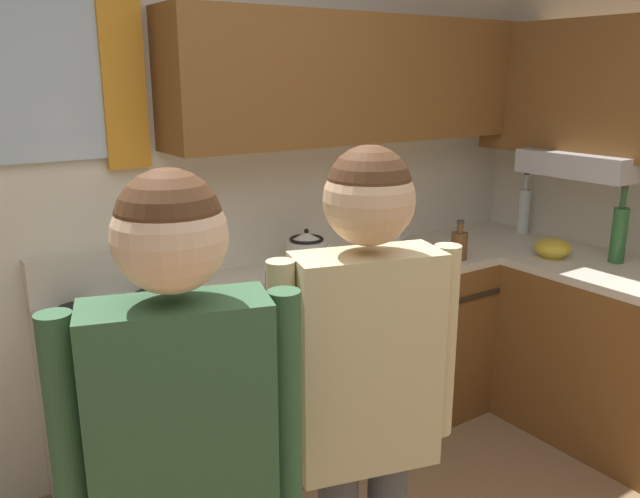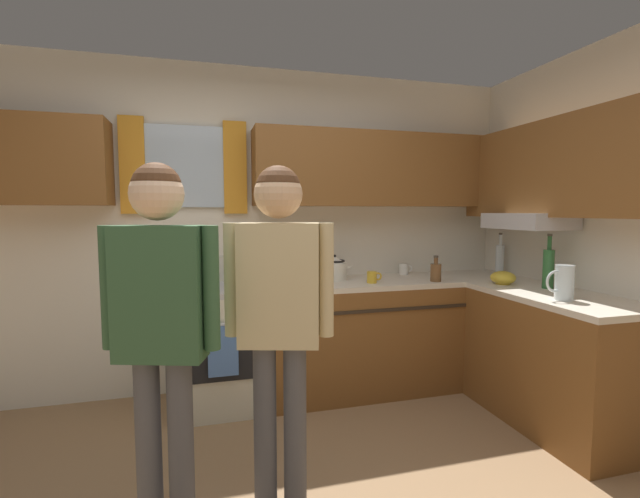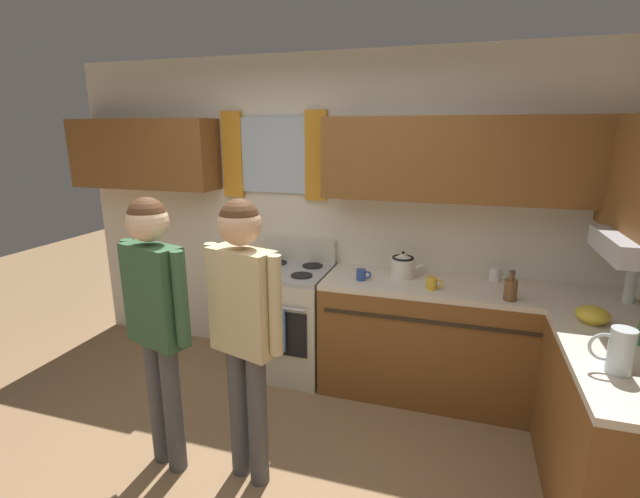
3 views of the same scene
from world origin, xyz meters
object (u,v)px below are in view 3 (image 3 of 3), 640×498
mug_cobalt_blue (362,275)px  adult_left (156,305)px  stove_oven (290,318)px  bottle_squat_brown (511,289)px  bottle_tall_clear (631,282)px  mug_ceramic_white (496,274)px  mixing_bowl (593,315)px  stovetop_kettle (403,265)px  adult_in_plaid (244,312)px  water_pitcher (619,351)px  mug_mustard_yellow (432,283)px

mug_cobalt_blue → adult_left: (-0.92, -1.20, 0.10)m
stove_oven → bottle_squat_brown: (1.66, -0.21, 0.51)m
bottle_tall_clear → mug_ceramic_white: bearing=164.5°
mixing_bowl → mug_ceramic_white: bearing=126.8°
mixing_bowl → mug_cobalt_blue: bearing=166.1°
stove_oven → stovetop_kettle: stovetop_kettle is taller
stovetop_kettle → adult_in_plaid: 1.49m
adult_left → adult_in_plaid: bearing=5.3°
mug_cobalt_blue → adult_in_plaid: 1.23m
water_pitcher → adult_left: bearing=-174.4°
stove_oven → water_pitcher: bearing=-27.5°
stove_oven → stovetop_kettle: (0.91, 0.07, 0.53)m
bottle_tall_clear → stovetop_kettle: (-1.49, 0.09, -0.05)m
stovetop_kettle → bottle_squat_brown: bearing=-20.8°
bottle_tall_clear → stovetop_kettle: size_ratio=1.34×
adult_left → adult_in_plaid: size_ratio=1.00×
stove_oven → mug_cobalt_blue: 0.79m
stove_oven → adult_left: size_ratio=0.66×
bottle_squat_brown → mixing_bowl: 0.50m
mug_mustard_yellow → stove_oven: bearing=172.6°
mug_mustard_yellow → adult_in_plaid: bearing=-129.9°
bottle_squat_brown → bottle_tall_clear: (0.74, 0.19, 0.06)m
mixing_bowl → adult_left: 2.53m
stove_oven → adult_in_plaid: 1.40m
mug_ceramic_white → stove_oven: bearing=-172.8°
mixing_bowl → bottle_tall_clear: bearing=54.9°
mug_cobalt_blue → adult_left: 1.52m
stovetop_kettle → adult_left: 1.83m
water_pitcher → adult_in_plaid: 1.84m
water_pitcher → adult_left: (-2.35, -0.23, 0.03)m
stovetop_kettle → stove_oven: bearing=-175.5°
water_pitcher → mixing_bowl: (0.04, 0.61, -0.06)m
bottle_tall_clear → adult_left: (-2.70, -1.28, 0.00)m
mixing_bowl → adult_in_plaid: size_ratio=0.11×
bottle_squat_brown → water_pitcher: size_ratio=0.93×
stove_oven → adult_left: (-0.30, -1.30, 0.58)m
bottle_squat_brown → mug_cobalt_blue: bottle_squat_brown is taller
stovetop_kettle → adult_in_plaid: adult_in_plaid is taller
mug_cobalt_blue → bottle_squat_brown: bearing=-6.3°
stove_oven → bottle_tall_clear: bottle_tall_clear is taller
adult_in_plaid → stove_oven: bearing=100.2°
bottle_tall_clear → bottle_squat_brown: bearing=-165.4°
stove_oven → mug_ceramic_white: stove_oven is taller
bottle_tall_clear → stovetop_kettle: 1.49m
bottle_tall_clear → mug_ceramic_white: bottle_tall_clear is taller
stovetop_kettle → adult_in_plaid: (-0.69, -1.32, 0.05)m
mug_mustard_yellow → adult_in_plaid: (-0.92, -1.10, 0.10)m
bottle_tall_clear → mug_cobalt_blue: 1.78m
stove_oven → stovetop_kettle: size_ratio=4.02×
adult_left → stove_oven: bearing=77.2°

